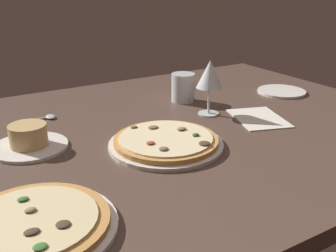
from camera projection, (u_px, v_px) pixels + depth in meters
dining_table at (170, 134)px, 113.76cm from camera, size 150.00×110.00×4.00cm
pizza_main at (166, 142)px, 100.51cm from camera, size 28.98×28.98×3.25cm
pizza_side at (34, 225)px, 67.43cm from camera, size 28.41×28.41×3.15cm
ramekin_on_saucer at (29, 140)px, 99.04cm from camera, size 18.76×18.76×6.25cm
wine_glass_far at (210, 75)px, 119.55cm from camera, size 8.07×8.07×16.85cm
water_glass at (183, 89)px, 135.03cm from camera, size 7.91×7.91×9.52cm
side_plate at (282, 91)px, 145.86cm from camera, size 17.17×17.17×0.90cm
paper_menu at (259, 118)px, 120.00cm from camera, size 18.98×22.16×0.30cm
spoon at (46, 118)px, 119.56cm from camera, size 10.92×4.03×1.00cm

